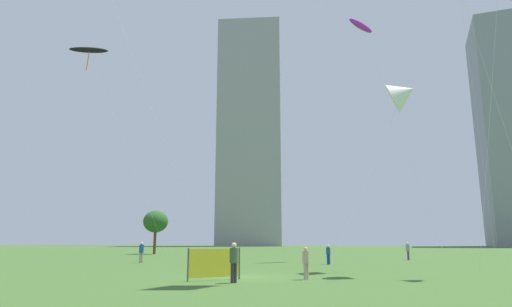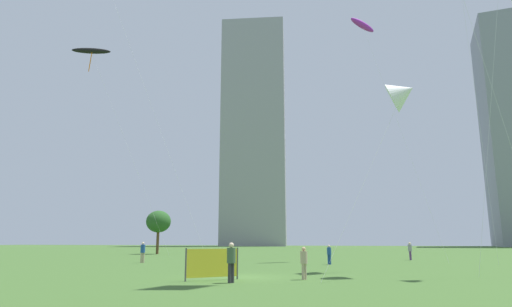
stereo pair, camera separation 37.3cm
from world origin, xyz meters
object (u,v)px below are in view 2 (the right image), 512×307
at_px(person_standing_3, 410,250).
at_px(kite_flying_2, 91,51).
at_px(kite_flying_4, 362,25).
at_px(kite_flying_5, 402,93).
at_px(person_standing_4, 231,259).
at_px(event_banner, 212,263).
at_px(person_standing_2, 329,253).
at_px(person_standing_1, 304,261).
at_px(distant_highrise_0, 254,132).
at_px(park_tree_0, 158,222).
at_px(person_standing_0, 143,251).

distance_m(person_standing_3, kite_flying_2, 43.86).
relative_size(kite_flying_4, kite_flying_5, 2.16).
distance_m(person_standing_4, event_banner, 1.74).
height_order(person_standing_2, kite_flying_4, kite_flying_4).
bearing_deg(kite_flying_2, person_standing_4, -42.72).
distance_m(person_standing_1, event_banner, 4.65).
bearing_deg(event_banner, kite_flying_5, 27.23).
xyz_separation_m(person_standing_3, kite_flying_2, (-36.50, -2.92, 24.14)).
relative_size(person_standing_3, kite_flying_4, 0.07).
distance_m(distant_highrise_0, event_banner, 134.33).
bearing_deg(person_standing_1, kite_flying_2, 85.70).
xyz_separation_m(person_standing_1, kite_flying_4, (3.97, 22.43, 24.09)).
bearing_deg(event_banner, kite_flying_4, 70.57).
distance_m(kite_flying_4, kite_flying_5, 23.53).
xyz_separation_m(person_standing_4, kite_flying_5, (8.82, 6.33, 9.67)).
height_order(person_standing_4, distant_highrise_0, distant_highrise_0).
xyz_separation_m(kite_flying_4, park_tree_0, (-29.98, 13.48, -20.43)).
relative_size(kite_flying_5, distant_highrise_0, 0.15).
distance_m(person_standing_3, kite_flying_4, 24.34).
relative_size(kite_flying_2, kite_flying_4, 1.00).
distance_m(person_standing_0, person_standing_1, 20.73).
bearing_deg(event_banner, person_standing_1, 17.64).
distance_m(person_standing_2, event_banner, 16.52).
relative_size(person_standing_4, kite_flying_5, 0.16).
bearing_deg(person_standing_0, kite_flying_4, 172.69).
distance_m(person_standing_2, distant_highrise_0, 120.88).
bearing_deg(event_banner, person_standing_4, -39.84).
bearing_deg(person_standing_0, person_standing_3, 173.19).
height_order(person_standing_2, distant_highrise_0, distant_highrise_0).
bearing_deg(kite_flying_2, person_standing_1, -36.41).
distance_m(person_standing_1, person_standing_3, 25.44).
bearing_deg(kite_flying_5, kite_flying_4, 95.32).
height_order(person_standing_2, person_standing_3, person_standing_3).
bearing_deg(person_standing_4, person_standing_0, 67.92).
bearing_deg(person_standing_4, kite_flying_2, 75.47).
bearing_deg(person_standing_3, person_standing_4, -179.23).
height_order(park_tree_0, distant_highrise_0, distant_highrise_0).
distance_m(person_standing_4, kite_flying_4, 35.30).
relative_size(park_tree_0, distant_highrise_0, 0.08).
bearing_deg(distant_highrise_0, person_standing_0, -89.51).
xyz_separation_m(person_standing_1, distant_highrise_0, (-33.55, 123.64, 39.38)).
bearing_deg(kite_flying_2, person_standing_0, -32.73).
height_order(person_standing_2, event_banner, event_banner).
height_order(kite_flying_4, kite_flying_5, kite_flying_4).
height_order(person_standing_0, kite_flying_4, kite_flying_4).
xyz_separation_m(person_standing_2, kite_flying_2, (-29.19, 6.94, 24.24)).
relative_size(kite_flying_2, kite_flying_5, 2.16).
distance_m(person_standing_3, kite_flying_5, 22.76).
height_order(person_standing_0, distant_highrise_0, distant_highrise_0).
distance_m(kite_flying_4, distant_highrise_0, 109.02).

